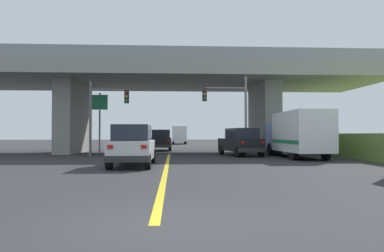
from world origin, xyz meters
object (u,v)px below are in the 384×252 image
at_px(highway_sign, 100,110).
at_px(sedan_oncoming, 161,140).
at_px(box_truck, 298,134).
at_px(traffic_signal_farside, 104,108).
at_px(semi_truck_distant, 179,135).
at_px(traffic_signal_nearside, 231,106).
at_px(suv_crossing, 241,142).
at_px(suv_lead, 133,146).

bearing_deg(highway_sign, sedan_oncoming, 49.54).
bearing_deg(box_truck, traffic_signal_farside, 170.30).
bearing_deg(sedan_oncoming, semi_truck_distant, 84.98).
height_order(box_truck, traffic_signal_farside, traffic_signal_farside).
distance_m(traffic_signal_nearside, highway_sign, 10.84).
bearing_deg(traffic_signal_farside, highway_sign, 105.96).
xyz_separation_m(suv_crossing, box_truck, (3.37, -2.54, 0.60)).
bearing_deg(suv_lead, suv_crossing, 50.33).
relative_size(traffic_signal_farside, highway_sign, 1.08).
distance_m(traffic_signal_farside, semi_truck_distant, 34.39).
xyz_separation_m(sedan_oncoming, semi_truck_distant, (2.16, 24.61, 0.53)).
bearing_deg(box_truck, semi_truck_distant, 101.47).
bearing_deg(traffic_signal_farside, traffic_signal_nearside, -0.94).
bearing_deg(sedan_oncoming, traffic_signal_farside, -112.42).
bearing_deg(traffic_signal_nearside, box_truck, -27.24).
bearing_deg(semi_truck_distant, traffic_signal_farside, -100.00).
height_order(sedan_oncoming, traffic_signal_farside, traffic_signal_farside).
xyz_separation_m(suv_crossing, semi_truck_distant, (-3.95, 33.55, 0.53)).
relative_size(suv_lead, semi_truck_distant, 0.70).
bearing_deg(highway_sign, semi_truck_distant, 77.01).
xyz_separation_m(suv_lead, semi_truck_distant, (2.97, 41.89, 0.53)).
relative_size(traffic_signal_nearside, highway_sign, 1.16).
height_order(suv_lead, semi_truck_distant, semi_truck_distant).
height_order(suv_crossing, traffic_signal_nearside, traffic_signal_nearside).
distance_m(suv_crossing, box_truck, 4.27).
bearing_deg(suv_lead, semi_truck_distant, 85.94).
height_order(suv_lead, box_truck, box_truck).
bearing_deg(suv_crossing, traffic_signal_farside, 171.04).
relative_size(box_truck, traffic_signal_farside, 1.41).
height_order(box_truck, sedan_oncoming, box_truck).
distance_m(suv_lead, traffic_signal_nearside, 10.37).
xyz_separation_m(traffic_signal_nearside, traffic_signal_farside, (-9.17, 0.15, -0.18)).
distance_m(suv_lead, sedan_oncoming, 17.30).
bearing_deg(highway_sign, suv_lead, -70.97).
relative_size(traffic_signal_farside, semi_truck_distant, 0.78).
distance_m(traffic_signal_nearside, semi_truck_distant, 34.18).
distance_m(suv_lead, traffic_signal_farside, 8.94).
height_order(traffic_signal_farside, semi_truck_distant, traffic_signal_farside).
bearing_deg(suv_crossing, highway_sign, 152.72).
xyz_separation_m(traffic_signal_nearside, highway_sign, (-10.19, 3.71, -0.03)).
bearing_deg(semi_truck_distant, traffic_signal_nearside, -84.61).
bearing_deg(semi_truck_distant, suv_lead, -94.06).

